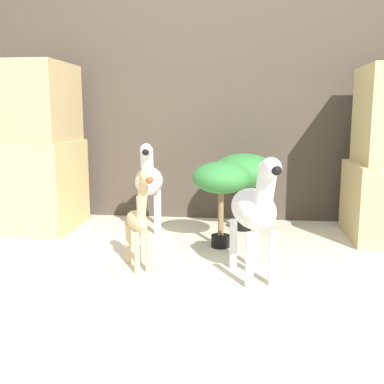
% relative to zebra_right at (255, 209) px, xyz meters
% --- Properties ---
extents(ground_plane, '(14.00, 14.00, 0.00)m').
position_rel_zebra_right_xyz_m(ground_plane, '(-0.33, -0.19, -0.37)').
color(ground_plane, beige).
extents(wall_back, '(6.40, 0.08, 2.20)m').
position_rel_zebra_right_xyz_m(wall_back, '(-0.33, 1.41, 0.73)').
color(wall_back, '#473D33').
rests_on(wall_back, ground_plane).
extents(rock_pillar_left, '(0.65, 0.63, 1.22)m').
position_rel_zebra_right_xyz_m(rock_pillar_left, '(-1.65, 0.90, 0.21)').
color(rock_pillar_left, '#D1B775').
rests_on(rock_pillar_left, ground_plane).
extents(zebra_right, '(0.32, 0.54, 0.66)m').
position_rel_zebra_right_xyz_m(zebra_right, '(0.00, 0.00, 0.00)').
color(zebra_right, white).
rests_on(zebra_right, ground_plane).
extents(zebra_left, '(0.27, 0.55, 0.66)m').
position_rel_zebra_right_xyz_m(zebra_left, '(-0.75, 0.90, 0.00)').
color(zebra_left, white).
rests_on(zebra_left, ground_plane).
extents(giraffe_figurine, '(0.27, 0.38, 0.58)m').
position_rel_zebra_right_xyz_m(giraffe_figurine, '(-0.62, 0.06, -0.07)').
color(giraffe_figurine, '#E0C184').
rests_on(giraffe_figurine, ground_plane).
extents(potted_palm_front, '(0.46, 0.46, 0.57)m').
position_rel_zebra_right_xyz_m(potted_palm_front, '(-0.07, 1.01, 0.05)').
color(potted_palm_front, black).
rests_on(potted_palm_front, ground_plane).
extents(potted_palm_back, '(0.37, 0.37, 0.56)m').
position_rel_zebra_right_xyz_m(potted_palm_back, '(-0.21, 0.55, 0.06)').
color(potted_palm_back, black).
rests_on(potted_palm_back, ground_plane).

